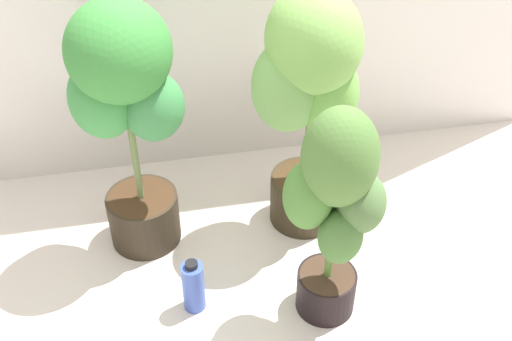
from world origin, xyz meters
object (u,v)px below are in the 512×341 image
object	(u,v)px
potted_plant_front_right	(335,204)
potted_plant_back_right	(308,90)
nutrient_bottle	(193,286)
potted_plant_back_left	(126,105)

from	to	relation	value
potted_plant_front_right	potted_plant_back_right	bearing A→B (deg)	86.17
potted_plant_back_right	potted_plant_front_right	distance (m)	0.49
potted_plant_back_right	nutrient_bottle	world-z (taller)	potted_plant_back_right
potted_plant_back_right	potted_plant_front_right	world-z (taller)	potted_plant_back_right
potted_plant_back_left	nutrient_bottle	distance (m)	0.67
potted_plant_back_left	nutrient_bottle	xyz separation A→B (m)	(0.15, -0.39, -0.52)
potted_plant_front_right	nutrient_bottle	distance (m)	0.61
potted_plant_back_right	nutrient_bottle	xyz separation A→B (m)	(-0.49, -0.38, -0.51)
potted_plant_front_right	nutrient_bottle	xyz separation A→B (m)	(-0.46, 0.09, -0.39)
potted_plant_back_left	nutrient_bottle	world-z (taller)	potted_plant_back_left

